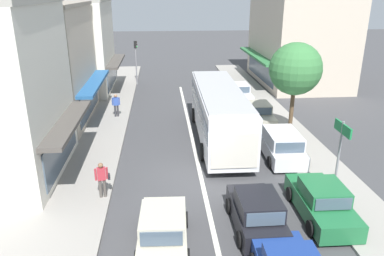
{
  "coord_description": "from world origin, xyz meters",
  "views": [
    {
      "loc": [
        -1.83,
        -16.71,
        8.67
      ],
      "look_at": [
        -0.12,
        3.43,
        1.2
      ],
      "focal_mm": 35.0,
      "sensor_mm": 36.0,
      "label": 1
    }
  ],
  "objects_px": {
    "street_tree_right": "(295,69)",
    "parked_sedan_kerb_rear": "(238,93)",
    "hatchback_queue_gap_filler": "(256,213)",
    "pedestrian_with_handbag_near": "(102,178)",
    "hatchback_adjacent_lane_lead": "(163,230)",
    "parked_sedan_kerb_third": "(257,114)",
    "pedestrian_browsing_midblock": "(116,104)",
    "parked_sedan_kerb_front": "(322,202)",
    "directional_road_sign": "(341,142)",
    "city_bus": "(219,110)",
    "parked_wagon_kerb_second": "(281,145)",
    "traffic_light_downstreet": "(136,55)"
  },
  "relations": [
    {
      "from": "parked_sedan_kerb_rear",
      "to": "pedestrian_with_handbag_near",
      "type": "relative_size",
      "value": 2.59
    },
    {
      "from": "parked_sedan_kerb_third",
      "to": "street_tree_right",
      "type": "bearing_deg",
      "value": -70.76
    },
    {
      "from": "hatchback_adjacent_lane_lead",
      "to": "parked_sedan_kerb_third",
      "type": "distance_m",
      "value": 14.41
    },
    {
      "from": "parked_sedan_kerb_front",
      "to": "parked_sedan_kerb_rear",
      "type": "distance_m",
      "value": 17.04
    },
    {
      "from": "hatchback_queue_gap_filler",
      "to": "parked_sedan_kerb_rear",
      "type": "xyz_separation_m",
      "value": [
        2.88,
        17.67,
        -0.05
      ]
    },
    {
      "from": "traffic_light_downstreet",
      "to": "city_bus",
      "type": "bearing_deg",
      "value": -68.75
    },
    {
      "from": "parked_wagon_kerb_second",
      "to": "pedestrian_with_handbag_near",
      "type": "height_order",
      "value": "pedestrian_with_handbag_near"
    },
    {
      "from": "traffic_light_downstreet",
      "to": "parked_wagon_kerb_second",
      "type": "bearing_deg",
      "value": -63.81
    },
    {
      "from": "traffic_light_downstreet",
      "to": "street_tree_right",
      "type": "bearing_deg",
      "value": -56.99
    },
    {
      "from": "traffic_light_downstreet",
      "to": "pedestrian_with_handbag_near",
      "type": "bearing_deg",
      "value": -90.92
    },
    {
      "from": "parked_sedan_kerb_third",
      "to": "pedestrian_browsing_midblock",
      "type": "height_order",
      "value": "pedestrian_browsing_midblock"
    },
    {
      "from": "city_bus",
      "to": "parked_sedan_kerb_third",
      "type": "relative_size",
      "value": 2.58
    },
    {
      "from": "pedestrian_browsing_midblock",
      "to": "hatchback_queue_gap_filler",
      "type": "bearing_deg",
      "value": -64.25
    },
    {
      "from": "pedestrian_browsing_midblock",
      "to": "parked_sedan_kerb_rear",
      "type": "bearing_deg",
      "value": 21.49
    },
    {
      "from": "pedestrian_with_handbag_near",
      "to": "parked_wagon_kerb_second",
      "type": "bearing_deg",
      "value": 22.05
    },
    {
      "from": "hatchback_queue_gap_filler",
      "to": "street_tree_right",
      "type": "xyz_separation_m",
      "value": [
        4.23,
        8.69,
        3.7
      ]
    },
    {
      "from": "city_bus",
      "to": "directional_road_sign",
      "type": "bearing_deg",
      "value": -61.64
    },
    {
      "from": "parked_wagon_kerb_second",
      "to": "directional_road_sign",
      "type": "distance_m",
      "value": 4.95
    },
    {
      "from": "parked_sedan_kerb_rear",
      "to": "city_bus",
      "type": "bearing_deg",
      "value": -109.24
    },
    {
      "from": "hatchback_queue_gap_filler",
      "to": "pedestrian_with_handbag_near",
      "type": "distance_m",
      "value": 6.7
    },
    {
      "from": "pedestrian_browsing_midblock",
      "to": "pedestrian_with_handbag_near",
      "type": "bearing_deg",
      "value": -87.08
    },
    {
      "from": "hatchback_queue_gap_filler",
      "to": "pedestrian_browsing_midblock",
      "type": "bearing_deg",
      "value": 115.75
    },
    {
      "from": "hatchback_adjacent_lane_lead",
      "to": "parked_sedan_kerb_front",
      "type": "xyz_separation_m",
      "value": [
        6.39,
        1.41,
        -0.05
      ]
    },
    {
      "from": "parked_wagon_kerb_second",
      "to": "street_tree_right",
      "type": "relative_size",
      "value": 0.77
    },
    {
      "from": "city_bus",
      "to": "parked_wagon_kerb_second",
      "type": "bearing_deg",
      "value": -44.83
    },
    {
      "from": "pedestrian_with_handbag_near",
      "to": "parked_sedan_kerb_front",
      "type": "bearing_deg",
      "value": -12.95
    },
    {
      "from": "parked_sedan_kerb_third",
      "to": "directional_road_sign",
      "type": "xyz_separation_m",
      "value": [
        0.89,
        -10.09,
        2.01
      ]
    },
    {
      "from": "directional_road_sign",
      "to": "street_tree_right",
      "type": "xyz_separation_m",
      "value": [
        0.27,
        6.77,
        1.74
      ]
    },
    {
      "from": "city_bus",
      "to": "hatchback_adjacent_lane_lead",
      "type": "height_order",
      "value": "city_bus"
    },
    {
      "from": "street_tree_right",
      "to": "parked_sedan_kerb_rear",
      "type": "bearing_deg",
      "value": 98.55
    },
    {
      "from": "hatchback_adjacent_lane_lead",
      "to": "directional_road_sign",
      "type": "xyz_separation_m",
      "value": [
        7.51,
        2.7,
        1.97
      ]
    },
    {
      "from": "hatchback_adjacent_lane_lead",
      "to": "parked_sedan_kerb_rear",
      "type": "xyz_separation_m",
      "value": [
        6.43,
        18.45,
        -0.05
      ]
    },
    {
      "from": "traffic_light_downstreet",
      "to": "pedestrian_browsing_midblock",
      "type": "xyz_separation_m",
      "value": [
        -0.91,
        -10.21,
        -1.79
      ]
    },
    {
      "from": "city_bus",
      "to": "hatchback_queue_gap_filler",
      "type": "relative_size",
      "value": 2.94
    },
    {
      "from": "pedestrian_browsing_midblock",
      "to": "parked_wagon_kerb_second",
      "type": "bearing_deg",
      "value": -38.0
    },
    {
      "from": "hatchback_adjacent_lane_lead",
      "to": "hatchback_queue_gap_filler",
      "type": "bearing_deg",
      "value": 12.42
    },
    {
      "from": "parked_sedan_kerb_third",
      "to": "pedestrian_browsing_midblock",
      "type": "relative_size",
      "value": 2.59
    },
    {
      "from": "parked_wagon_kerb_second",
      "to": "street_tree_right",
      "type": "distance_m",
      "value": 4.53
    },
    {
      "from": "street_tree_right",
      "to": "pedestrian_with_handbag_near",
      "type": "relative_size",
      "value": 3.65
    },
    {
      "from": "parked_wagon_kerb_second",
      "to": "directional_road_sign",
      "type": "height_order",
      "value": "directional_road_sign"
    },
    {
      "from": "directional_road_sign",
      "to": "parked_sedan_kerb_rear",
      "type": "bearing_deg",
      "value": 93.92
    },
    {
      "from": "city_bus",
      "to": "parked_sedan_kerb_rear",
      "type": "relative_size",
      "value": 2.58
    },
    {
      "from": "city_bus",
      "to": "street_tree_right",
      "type": "bearing_deg",
      "value": -8.39
    },
    {
      "from": "hatchback_adjacent_lane_lead",
      "to": "hatchback_queue_gap_filler",
      "type": "height_order",
      "value": "same"
    },
    {
      "from": "hatchback_adjacent_lane_lead",
      "to": "directional_road_sign",
      "type": "distance_m",
      "value": 8.22
    },
    {
      "from": "hatchback_queue_gap_filler",
      "to": "pedestrian_with_handbag_near",
      "type": "xyz_separation_m",
      "value": [
        -6.13,
        2.69,
        0.36
      ]
    },
    {
      "from": "traffic_light_downstreet",
      "to": "hatchback_queue_gap_filler",
      "type": "bearing_deg",
      "value": -76.5
    },
    {
      "from": "parked_sedan_kerb_third",
      "to": "pedestrian_browsing_midblock",
      "type": "xyz_separation_m",
      "value": [
        -9.77,
        1.89,
        0.4
      ]
    },
    {
      "from": "street_tree_right",
      "to": "pedestrian_browsing_midblock",
      "type": "distance_m",
      "value": 12.56
    },
    {
      "from": "city_bus",
      "to": "pedestrian_with_handbag_near",
      "type": "distance_m",
      "value": 9.05
    }
  ]
}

